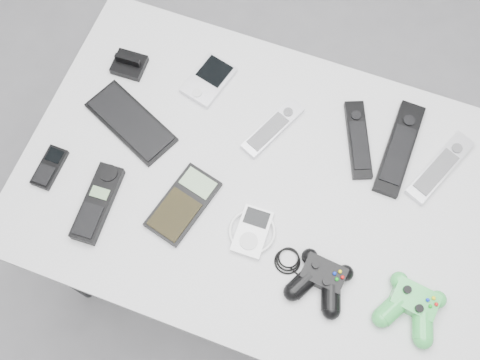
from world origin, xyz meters
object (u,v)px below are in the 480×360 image
(remote_black_a, at_px, (358,139))
(pda_keyboard, at_px, (131,122))
(controller_green, at_px, (412,306))
(desk, at_px, (268,195))
(remote_silver_b, at_px, (440,167))
(cordless_handset, at_px, (97,203))
(remote_silver_a, at_px, (273,128))
(mp3_player, at_px, (252,231))
(calculator, at_px, (183,204))
(controller_black, at_px, (321,279))
(mobile_phone, at_px, (49,167))
(pda, at_px, (209,80))
(remote_black_b, at_px, (400,148))

(remote_black_a, bearing_deg, pda_keyboard, 172.99)
(controller_green, bearing_deg, desk, 164.37)
(remote_black_a, distance_m, remote_silver_b, 0.19)
(remote_silver_b, relative_size, cordless_handset, 1.12)
(remote_silver_a, bearing_deg, pda_keyboard, -138.76)
(mp3_player, bearing_deg, pda_keyboard, 155.41)
(remote_silver_b, relative_size, calculator, 1.15)
(remote_black_a, bearing_deg, controller_black, -109.69)
(cordless_handset, height_order, controller_green, controller_green)
(controller_black, bearing_deg, remote_black_a, 98.01)
(controller_green, bearing_deg, calculator, -177.29)
(desk, distance_m, controller_black, 0.25)
(remote_silver_a, relative_size, controller_green, 1.25)
(mobile_phone, distance_m, controller_black, 0.65)
(pda, bearing_deg, controller_black, -28.86)
(remote_black_b, relative_size, mobile_phone, 2.36)
(desk, xyz_separation_m, controller_green, (0.36, -0.15, 0.09))
(remote_black_b, relative_size, mp3_player, 2.17)
(pda_keyboard, distance_m, remote_silver_b, 0.71)
(mp3_player, relative_size, controller_black, 0.52)
(remote_black_b, bearing_deg, remote_silver_b, -6.75)
(mobile_phone, relative_size, cordless_handset, 0.56)
(mobile_phone, bearing_deg, pda_keyboard, 54.33)
(pda, relative_size, calculator, 0.72)
(remote_black_a, xyz_separation_m, cordless_handset, (-0.49, -0.35, 0.00))
(remote_black_a, distance_m, remote_black_b, 0.09)
(calculator, distance_m, controller_black, 0.34)
(desk, distance_m, controller_green, 0.40)
(pda, height_order, remote_silver_a, pda)
(pda, xyz_separation_m, remote_black_a, (0.38, -0.03, -0.00))
(remote_black_a, height_order, mobile_phone, remote_black_a)
(cordless_handset, xyz_separation_m, controller_green, (0.70, 0.02, 0.01))
(desk, height_order, remote_silver_b, remote_silver_b)
(remote_black_b, bearing_deg, calculator, -142.84)
(calculator, bearing_deg, desk, 48.01)
(remote_black_a, relative_size, mp3_player, 1.76)
(remote_silver_a, xyz_separation_m, controller_black, (0.21, -0.30, 0.01))
(pda_keyboard, distance_m, remote_black_a, 0.53)
(controller_green, bearing_deg, pda_keyboard, 172.70)
(pda, bearing_deg, remote_silver_b, 11.06)
(remote_silver_b, xyz_separation_m, cordless_handset, (-0.69, -0.34, 0.00))
(desk, xyz_separation_m, remote_black_a, (0.15, 0.17, 0.07))
(remote_silver_b, bearing_deg, desk, -130.67)
(pda_keyboard, height_order, remote_black_b, remote_black_b)
(pda, distance_m, remote_silver_a, 0.20)
(mobile_phone, xyz_separation_m, calculator, (0.32, 0.02, 0.00))
(mobile_phone, bearing_deg, mp3_player, 2.96)
(controller_black, bearing_deg, controller_green, 9.35)
(mobile_phone, bearing_deg, calculator, 5.17)
(desk, bearing_deg, controller_green, -23.03)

